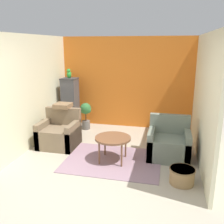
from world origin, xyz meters
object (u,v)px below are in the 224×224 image
object	(u,v)px
armchair_right	(169,144)
parrot	(69,74)
armchair_left	(59,134)
birdcage	(70,104)
potted_plant	(86,113)
wicker_basket	(182,175)
coffee_table	(113,139)

from	to	relation	value
armchair_right	parrot	bearing A→B (deg)	153.05
armchair_left	birdcage	bearing A→B (deg)	100.84
birdcage	potted_plant	xyz separation A→B (m)	(0.46, -0.04, -0.22)
armchair_left	potted_plant	distance (m)	1.34
armchair_right	potted_plant	distance (m)	2.67
armchair_left	wicker_basket	xyz separation A→B (m)	(2.74, -1.06, -0.14)
armchair_left	parrot	world-z (taller)	parrot
armchair_left	potted_plant	bearing A→B (deg)	81.20
coffee_table	armchair_right	bearing A→B (deg)	21.54
parrot	potted_plant	bearing A→B (deg)	-5.64
coffee_table	armchair_left	size ratio (longest dim) A/B	0.84
parrot	potted_plant	distance (m)	1.16
wicker_basket	potted_plant	bearing A→B (deg)	137.00
potted_plant	wicker_basket	bearing A→B (deg)	-43.00
armchair_left	parrot	xyz separation A→B (m)	(-0.26, 1.36, 1.25)
coffee_table	wicker_basket	xyz separation A→B (m)	(1.35, -0.57, -0.32)
coffee_table	potted_plant	xyz separation A→B (m)	(-1.19, 1.79, 0.01)
parrot	wicker_basket	world-z (taller)	parrot
armchair_left	birdcage	world-z (taller)	birdcage
armchair_right	parrot	distance (m)	3.34
coffee_table	birdcage	distance (m)	2.48
coffee_table	birdcage	xyz separation A→B (m)	(-1.65, 1.84, 0.23)
armchair_right	parrot	world-z (taller)	parrot
armchair_left	armchair_right	world-z (taller)	same
armchair_left	armchair_right	size ratio (longest dim) A/B	1.00
coffee_table	parrot	world-z (taller)	parrot
armchair_right	birdcage	distance (m)	3.12
armchair_right	birdcage	bearing A→B (deg)	153.08
armchair_right	potted_plant	bearing A→B (deg)	149.42
birdcage	wicker_basket	size ratio (longest dim) A/B	3.26
wicker_basket	coffee_table	bearing A→B (deg)	156.93
coffee_table	wicker_basket	world-z (taller)	coffee_table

